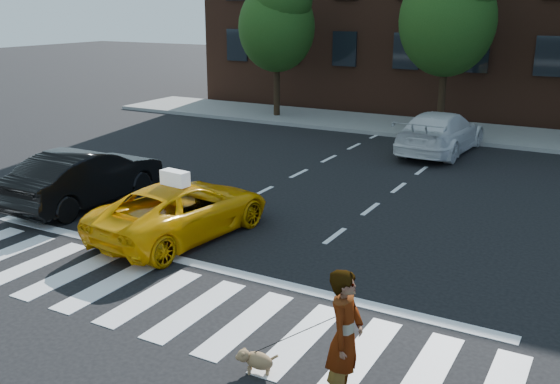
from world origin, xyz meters
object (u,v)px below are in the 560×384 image
(tree_mid, at_px, (449,8))
(black_sedan, at_px, (86,177))
(dog, at_px, (256,360))
(taxi, at_px, (182,209))
(woman, at_px, (345,337))
(tree_left, at_px, (277,18))
(white_suv, at_px, (441,132))

(tree_mid, bearing_deg, black_sedan, -112.19)
(black_sedan, relative_size, dog, 7.44)
(black_sedan, bearing_deg, dog, 150.17)
(taxi, height_order, woman, woman)
(tree_left, distance_m, tree_mid, 7.51)
(tree_mid, xyz_separation_m, dog, (2.33, -18.11, -4.65))
(tree_left, xyz_separation_m, tree_mid, (7.50, -0.00, 0.41))
(woman, height_order, dog, woman)
(black_sedan, height_order, woman, woman)
(tree_mid, relative_size, woman, 3.83)
(tree_left, height_order, taxi, tree_left)
(tree_mid, relative_size, taxi, 1.60)
(taxi, xyz_separation_m, dog, (4.26, -3.89, -0.41))
(tree_left, xyz_separation_m, white_suv, (8.37, -3.24, -3.72))
(tree_mid, bearing_deg, tree_left, 180.00)
(tree_left, distance_m, white_suv, 9.71)
(tree_left, relative_size, taxi, 1.46)
(tree_left, bearing_deg, dog, -61.51)
(tree_left, xyz_separation_m, taxi, (5.57, -14.23, -3.82))
(dog, bearing_deg, tree_mid, 75.43)
(tree_mid, height_order, woman, tree_mid)
(taxi, height_order, dog, taxi)
(black_sedan, bearing_deg, taxi, 169.82)
(taxi, distance_m, black_sedan, 3.66)
(tree_mid, height_order, white_suv, tree_mid)
(taxi, bearing_deg, tree_left, -62.32)
(woman, bearing_deg, taxi, 52.01)
(tree_mid, relative_size, black_sedan, 1.61)
(dog, bearing_deg, tree_left, 96.59)
(tree_mid, relative_size, dog, 11.96)
(white_suv, bearing_deg, tree_mid, -72.22)
(tree_left, distance_m, woman, 21.55)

